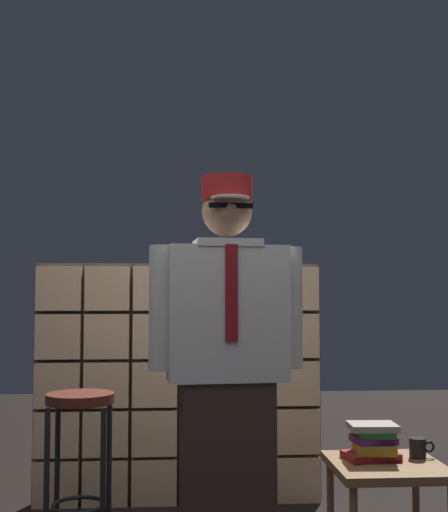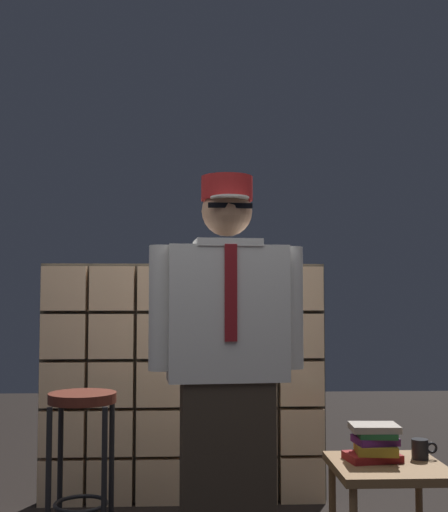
% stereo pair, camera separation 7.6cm
% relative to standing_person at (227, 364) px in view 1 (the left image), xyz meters
% --- Properties ---
extents(glass_block_wall, '(1.79, 0.10, 1.49)m').
position_rel_standing_person_xyz_m(glass_block_wall, '(-0.22, 1.05, -0.23)').
color(glass_block_wall, '#E0B78C').
rests_on(glass_block_wall, ground).
extents(standing_person, '(0.73, 0.33, 1.83)m').
position_rel_standing_person_xyz_m(standing_person, '(0.00, 0.00, 0.00)').
color(standing_person, '#382D23').
rests_on(standing_person, ground).
extents(bar_stool, '(0.34, 0.34, 0.78)m').
position_rel_standing_person_xyz_m(bar_stool, '(-0.72, 0.31, -0.37)').
color(bar_stool, '#592319').
rests_on(bar_stool, ground).
extents(side_table, '(0.52, 0.52, 0.48)m').
position_rel_standing_person_xyz_m(side_table, '(0.76, 0.05, -0.53)').
color(side_table, brown).
rests_on(side_table, ground).
extents(book_stack, '(0.27, 0.22, 0.17)m').
position_rel_standing_person_xyz_m(book_stack, '(0.71, 0.11, -0.39)').
color(book_stack, maroon).
rests_on(book_stack, side_table).
extents(coffee_mug, '(0.13, 0.08, 0.09)m').
position_rel_standing_person_xyz_m(coffee_mug, '(0.94, 0.13, -0.42)').
color(coffee_mug, black).
rests_on(coffee_mug, side_table).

